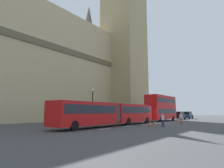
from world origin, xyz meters
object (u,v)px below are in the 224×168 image
traffic_cone_middle (155,123)px  traffic_cone_east (179,120)px  sedan_trailing (188,115)px  pedestrian_by_kerb (181,118)px  articulated_bus (112,112)px  street_lamp (93,103)px  traffic_cone_west (150,124)px  pedestrian_near_cones (163,119)px  double_decker_bus (161,107)px  sedan_lead (179,116)px

traffic_cone_middle → traffic_cone_east: size_ratio=1.00×
sedan_trailing → pedestrian_by_kerb: 24.91m
traffic_cone_east → pedestrian_by_kerb: pedestrian_by_kerb is taller
articulated_bus → traffic_cone_middle: bearing=-36.2°
sedan_trailing → street_lamp: size_ratio=0.83×
traffic_cone_west → traffic_cone_east: same height
articulated_bus → street_lamp: bearing=73.6°
sedan_trailing → traffic_cone_east: bearing=-168.5°
traffic_cone_middle → street_lamp: bearing=114.5°
traffic_cone_middle → street_lamp: street_lamp is taller
traffic_cone_west → pedestrian_near_cones: (-0.24, -1.80, 0.63)m
pedestrian_near_cones → traffic_cone_west: bearing=82.4°
double_decker_bus → traffic_cone_middle: size_ratio=16.78×
traffic_cone_middle → pedestrian_by_kerb: bearing=-27.7°
sedan_lead → street_lamp: size_ratio=0.83×
articulated_bus → traffic_cone_west: (2.65, -4.15, -1.46)m
articulated_bus → pedestrian_near_cones: (2.41, -5.94, -0.83)m
traffic_cone_middle → pedestrian_near_cones: bearing=-140.3°
double_decker_bus → street_lamp: (-14.98, 4.50, 0.35)m
sedan_trailing → traffic_cone_middle: bearing=-172.5°
pedestrian_by_kerb → pedestrian_near_cones: bearing=179.8°
sedan_lead → traffic_cone_middle: bearing=-170.3°
street_lamp → pedestrian_by_kerb: street_lamp is taller
articulated_bus → traffic_cone_west: bearing=-57.4°
sedan_lead → traffic_cone_west: size_ratio=7.59×
traffic_cone_east → street_lamp: street_lamp is taller
traffic_cone_middle → sedan_trailing: bearing=7.5°
articulated_bus → sedan_lead: bearing=-0.1°
traffic_cone_middle → sedan_lead: bearing=9.7°
articulated_bus → traffic_cone_middle: (5.08, -3.72, -1.46)m
traffic_cone_west → pedestrian_near_cones: 1.92m
traffic_cone_west → sedan_lead: bearing=9.7°
sedan_trailing → traffic_cone_middle: (-28.46, -3.73, -0.63)m
sedan_trailing → pedestrian_by_kerb: size_ratio=2.60×
double_decker_bus → pedestrian_near_cones: size_ratio=5.76×
double_decker_bus → traffic_cone_east: size_ratio=16.78×
articulated_bus → traffic_cone_middle: articulated_bus is taller
articulated_bus → pedestrian_by_kerb: bearing=-32.5°
street_lamp → pedestrian_by_kerb: size_ratio=3.12×
street_lamp → sedan_lead: bearing=-10.2°
sedan_lead → traffic_cone_west: (-24.04, -4.10, -0.63)m
double_decker_bus → pedestrian_near_cones: 15.22m
articulated_bus → sedan_trailing: bearing=0.0°
street_lamp → articulated_bus: bearing=-106.4°
double_decker_bus → sedan_trailing: 17.33m
sedan_lead → pedestrian_by_kerb: bearing=-161.1°
traffic_cone_east → pedestrian_near_cones: (-13.34, -2.34, 0.63)m
pedestrian_by_kerb → traffic_cone_middle: bearing=152.3°
pedestrian_by_kerb → street_lamp: bearing=127.5°
traffic_cone_middle → traffic_cone_east: same height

